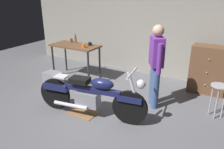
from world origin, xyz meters
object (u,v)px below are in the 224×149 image
(wooden_dresser, at_px, (209,70))
(bottle, at_px, (75,39))
(shop_stool, at_px, (219,92))
(motorcycle, at_px, (91,94))
(mug_brown_stoneware, at_px, (71,40))
(person_standing, at_px, (156,63))
(storage_bin, at_px, (53,79))
(mug_black_matte, at_px, (90,44))
(mug_orange_travel, at_px, (84,46))

(wooden_dresser, xyz_separation_m, bottle, (-3.42, -0.51, 0.45))
(shop_stool, bearing_deg, motorcycle, -150.61)
(mug_brown_stoneware, bearing_deg, person_standing, -14.66)
(mug_brown_stoneware, bearing_deg, storage_bin, -81.66)
(wooden_dresser, distance_m, storage_bin, 3.73)
(person_standing, bearing_deg, motorcycle, 105.74)
(shop_stool, xyz_separation_m, storage_bin, (-3.72, -0.44, -0.33))
(wooden_dresser, height_order, bottle, bottle)
(bottle, bearing_deg, wooden_dresser, 8.52)
(wooden_dresser, distance_m, mug_brown_stoneware, 3.59)
(storage_bin, height_order, mug_black_matte, mug_black_matte)
(person_standing, xyz_separation_m, storage_bin, (-2.54, -0.25, -0.76))
(person_standing, relative_size, mug_orange_travel, 14.41)
(wooden_dresser, height_order, mug_black_matte, wooden_dresser)
(person_standing, height_order, shop_stool, person_standing)
(storage_bin, bearing_deg, shop_stool, 6.70)
(shop_stool, height_order, wooden_dresser, wooden_dresser)
(mug_black_matte, distance_m, bottle, 0.57)
(bottle, bearing_deg, mug_orange_travel, -33.67)
(person_standing, distance_m, bottle, 2.68)
(wooden_dresser, xyz_separation_m, mug_black_matte, (-2.86, -0.62, 0.39))
(storage_bin, relative_size, mug_black_matte, 3.77)
(mug_black_matte, bearing_deg, storage_bin, -120.47)
(wooden_dresser, distance_m, mug_black_matte, 2.96)
(person_standing, bearing_deg, mug_brown_stoneware, 43.45)
(bottle, bearing_deg, motorcycle, -45.61)
(bottle, bearing_deg, mug_brown_stoneware, -155.30)
(person_standing, xyz_separation_m, wooden_dresser, (0.84, 1.26, -0.38))
(wooden_dresser, relative_size, storage_bin, 2.50)
(wooden_dresser, bearing_deg, motorcycle, -127.73)
(wooden_dresser, bearing_deg, storage_bin, -155.94)
(shop_stool, height_order, storage_bin, shop_stool)
(motorcycle, relative_size, mug_black_matte, 18.66)
(person_standing, xyz_separation_m, shop_stool, (1.17, 0.19, -0.43))
(person_standing, distance_m, wooden_dresser, 1.57)
(storage_bin, xyz_separation_m, bottle, (-0.03, 1.00, 0.83))
(person_standing, xyz_separation_m, mug_black_matte, (-2.02, 0.64, 0.02))
(motorcycle, height_order, mug_orange_travel, motorcycle)
(mug_black_matte, bearing_deg, person_standing, -17.68)
(storage_bin, bearing_deg, mug_brown_stoneware, 98.34)
(shop_stool, distance_m, storage_bin, 3.76)
(mug_black_matte, distance_m, mug_brown_stoneware, 0.67)
(storage_bin, distance_m, mug_orange_travel, 1.13)
(mug_orange_travel, height_order, bottle, bottle)
(storage_bin, distance_m, mug_black_matte, 1.29)
(shop_stool, xyz_separation_m, bottle, (-3.75, 0.56, 0.50))
(wooden_dresser, bearing_deg, mug_orange_travel, -163.13)
(storage_bin, relative_size, mug_brown_stoneware, 4.02)
(storage_bin, bearing_deg, mug_black_matte, 59.53)
(shop_stool, height_order, bottle, bottle)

